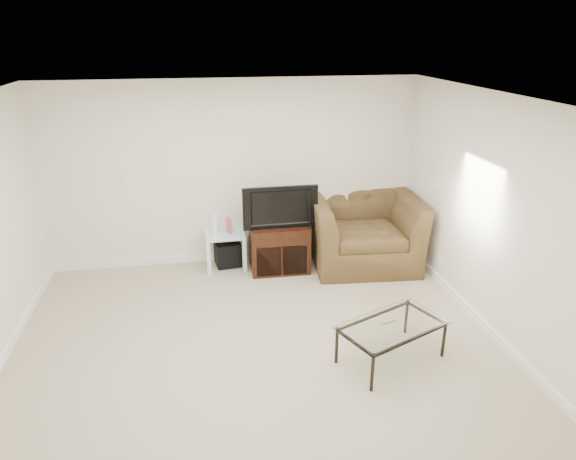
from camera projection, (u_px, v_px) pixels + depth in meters
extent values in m
plane|color=tan|center=(260.00, 361.00, 5.09)|extent=(5.00, 5.00, 0.00)
plane|color=white|center=(254.00, 104.00, 4.17)|extent=(5.00, 5.00, 0.00)
cube|color=silver|center=(234.00, 174.00, 6.92)|extent=(5.00, 0.02, 2.50)
cube|color=silver|center=(509.00, 227.00, 5.05)|extent=(0.02, 5.00, 2.50)
cube|color=white|center=(127.00, 179.00, 6.67)|extent=(0.12, 0.02, 0.12)
cube|color=white|center=(436.00, 183.00, 6.51)|extent=(0.02, 0.09, 0.13)
cube|color=white|center=(439.00, 261.00, 6.58)|extent=(0.02, 0.08, 0.12)
cube|color=black|center=(279.00, 233.00, 6.81)|extent=(0.45, 0.32, 0.06)
imported|color=black|center=(279.00, 205.00, 6.68)|extent=(0.91, 0.18, 0.57)
cube|color=black|center=(228.00, 253.00, 7.10)|extent=(0.37, 0.37, 0.33)
cube|color=white|center=(215.00, 225.00, 6.87)|extent=(0.06, 0.17, 0.23)
cube|color=#CC4C4C|center=(229.00, 225.00, 6.91)|extent=(0.07, 0.15, 0.20)
imported|color=brown|center=(364.00, 219.00, 7.01)|extent=(1.54, 1.07, 1.28)
cube|color=#B2B2B7|center=(388.00, 321.00, 5.00)|extent=(0.17, 0.09, 0.02)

